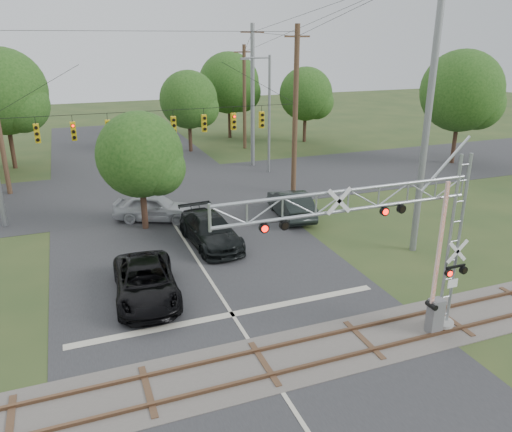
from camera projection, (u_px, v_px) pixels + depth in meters
name	position (u px, v px, depth m)	size (l,w,h in m)	color
ground	(288.00, 402.00, 15.50)	(160.00, 160.00, 0.00)	#2A401D
road_main	(203.00, 269.00, 24.28)	(14.00, 90.00, 0.02)	#2B2C2E
road_cross	(153.00, 191.00, 36.57)	(90.00, 12.00, 0.02)	#2B2C2E
railroad_track	(264.00, 364.00, 17.25)	(90.00, 3.20, 0.17)	#534D48
crossing_gantry	(391.00, 237.00, 17.01)	(9.71, 0.88, 6.91)	gray
traffic_signal_span	(171.00, 121.00, 31.43)	(19.34, 0.36, 11.50)	gray
pickup_black	(146.00, 282.00, 21.37)	(2.58, 5.59, 1.55)	black
car_dark	(210.00, 230.00, 26.96)	(2.28, 5.60, 1.63)	black
sedan_silver	(154.00, 207.00, 30.59)	(1.97, 4.90, 1.67)	#B1B4B9
suv_dark	(291.00, 204.00, 31.16)	(1.78, 5.11, 1.69)	black
streetlight	(267.00, 109.00, 39.84)	(2.50, 0.26, 9.36)	gray
utility_poles	(184.00, 108.00, 32.74)	(25.09, 27.67, 14.37)	#472F20
treeline	(151.00, 96.00, 43.53)	(55.27, 30.65, 10.00)	#3A251A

